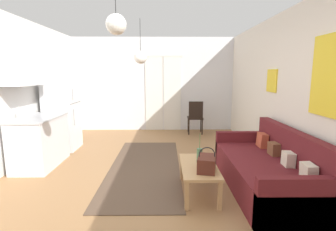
{
  "coord_description": "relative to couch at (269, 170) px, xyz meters",
  "views": [
    {
      "loc": [
        0.35,
        -3.42,
        1.64
      ],
      "look_at": [
        0.4,
        1.56,
        0.81
      ],
      "focal_mm": 26.94,
      "sensor_mm": 36.0,
      "label": 1
    }
  ],
  "objects": [
    {
      "name": "ground_plane",
      "position": [
        -1.83,
        0.01,
        -0.32
      ],
      "size": [
        5.16,
        8.34,
        0.1
      ],
      "primitive_type": "cube",
      "color": "#996D44"
    },
    {
      "name": "wall_back",
      "position": [
        -1.82,
        3.92,
        1.05
      ],
      "size": [
        4.76,
        0.13,
        2.65
      ],
      "color": "silver",
      "rests_on": "ground_plane"
    },
    {
      "name": "wall_right",
      "position": [
        0.5,
        0.0,
        1.06
      ],
      "size": [
        0.12,
        7.94,
        2.65
      ],
      "color": "silver",
      "rests_on": "ground_plane"
    },
    {
      "name": "area_rug",
      "position": [
        -1.85,
        0.86,
        -0.27
      ],
      "size": [
        1.21,
        3.12,
        0.01
      ],
      "primitive_type": "cube",
      "color": "brown",
      "rests_on": "ground_plane"
    },
    {
      "name": "couch",
      "position": [
        0.0,
        0.0,
        0.0
      ],
      "size": [
        0.94,
        2.14,
        0.86
      ],
      "color": "#5B191E",
      "rests_on": "ground_plane"
    },
    {
      "name": "coffee_table",
      "position": [
        -1.03,
        -0.13,
        0.08
      ],
      "size": [
        0.48,
        0.99,
        0.4
      ],
      "color": "tan",
      "rests_on": "ground_plane"
    },
    {
      "name": "bamboo_vase",
      "position": [
        -1.0,
        -0.01,
        0.23
      ],
      "size": [
        0.08,
        0.08,
        0.42
      ],
      "color": "#47704C",
      "rests_on": "coffee_table"
    },
    {
      "name": "handbag",
      "position": [
        -0.95,
        -0.34,
        0.23
      ],
      "size": [
        0.29,
        0.37,
        0.31
      ],
      "color": "#512319",
      "rests_on": "coffee_table"
    },
    {
      "name": "refrigerator",
      "position": [
        -3.72,
        1.98,
        0.53
      ],
      "size": [
        0.63,
        0.66,
        1.61
      ],
      "color": "white",
      "rests_on": "ground_plane"
    },
    {
      "name": "kitchen_counter",
      "position": [
        -3.76,
        0.95,
        0.51
      ],
      "size": [
        0.63,
        1.12,
        2.07
      ],
      "color": "silver",
      "rests_on": "ground_plane"
    },
    {
      "name": "accent_chair",
      "position": [
        -0.67,
        3.34,
        0.23
      ],
      "size": [
        0.43,
        0.41,
        0.91
      ],
      "rotation": [
        0.0,
        0.0,
        3.11
      ],
      "color": "black",
      "rests_on": "ground_plane"
    },
    {
      "name": "pendant_lamp_near",
      "position": [
        -1.99,
        -0.71,
        1.87
      ],
      "size": [
        0.21,
        0.21,
        0.62
      ],
      "color": "black"
    },
    {
      "name": "pendant_lamp_far",
      "position": [
        -1.96,
        1.5,
        1.68
      ],
      "size": [
        0.25,
        0.25,
        0.83
      ],
      "color": "black"
    }
  ]
}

